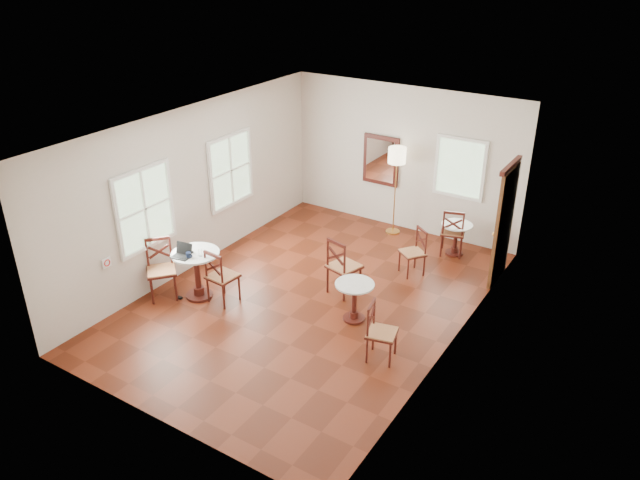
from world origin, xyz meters
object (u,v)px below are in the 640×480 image
(chair_near_a, at_px, (222,276))
(water_glass, at_px, (200,253))
(chair_near_b, at_px, (161,269))
(laptop, at_px, (182,253))
(chair_mid_b, at_px, (380,332))
(floor_lamp, at_px, (397,161))
(cafe_table_back, at_px, (456,235))
(chair_mid_a, at_px, (343,266))
(chair_back_b, at_px, (414,252))
(mouse, at_px, (191,252))
(cafe_table_mid, at_px, (354,297))
(navy_mug, at_px, (189,255))
(power_adapter, at_px, (180,298))
(cafe_table_near, at_px, (197,270))
(chair_back_a, at_px, (453,232))

(chair_near_a, xyz_separation_m, water_glass, (-0.30, -0.14, 0.42))
(chair_near_b, relative_size, laptop, 3.12)
(chair_mid_b, bearing_deg, floor_lamp, 10.81)
(cafe_table_back, height_order, chair_mid_a, chair_mid_a)
(cafe_table_back, relative_size, chair_back_b, 0.72)
(mouse, bearing_deg, chair_near_b, -172.25)
(cafe_table_mid, relative_size, chair_mid_a, 0.63)
(cafe_table_mid, distance_m, water_glass, 2.63)
(cafe_table_back, xyz_separation_m, navy_mug, (-3.08, -4.06, 0.51))
(navy_mug, bearing_deg, power_adapter, -170.99)
(cafe_table_mid, distance_m, power_adapter, 3.04)
(floor_lamp, relative_size, water_glass, 16.10)
(cafe_table_near, bearing_deg, chair_near_a, 11.75)
(cafe_table_mid, relative_size, chair_back_b, 0.76)
(cafe_table_back, relative_size, chair_near_b, 0.61)
(cafe_table_mid, height_order, water_glass, water_glass)
(cafe_table_near, bearing_deg, floor_lamp, 67.80)
(cafe_table_near, xyz_separation_m, chair_near_a, (0.46, 0.09, -0.04))
(cafe_table_mid, bearing_deg, water_glass, -160.76)
(cafe_table_back, relative_size, laptop, 1.90)
(chair_back_a, height_order, laptop, laptop)
(chair_near_a, bearing_deg, mouse, 19.89)
(navy_mug, relative_size, power_adapter, 1.40)
(floor_lamp, bearing_deg, cafe_table_back, -9.23)
(chair_near_a, height_order, mouse, chair_near_a)
(cafe_table_back, distance_m, chair_near_a, 4.62)
(chair_near_a, bearing_deg, cafe_table_mid, -156.69)
(laptop, height_order, mouse, laptop)
(chair_back_a, relative_size, chair_back_b, 1.10)
(chair_back_b, bearing_deg, water_glass, -97.19)
(laptop, height_order, power_adapter, laptop)
(chair_back_a, bearing_deg, laptop, 35.06)
(water_glass, bearing_deg, chair_back_b, 46.71)
(chair_near_b, distance_m, laptop, 0.59)
(cafe_table_near, relative_size, laptop, 2.55)
(floor_lamp, distance_m, laptop, 4.70)
(cafe_table_mid, xyz_separation_m, water_glass, (-2.44, -0.85, 0.50))
(chair_mid_a, xyz_separation_m, mouse, (-2.08, -1.45, 0.34))
(chair_near_a, xyz_separation_m, floor_lamp, (1.22, 4.01, 1.07))
(chair_near_b, bearing_deg, chair_mid_b, -42.75)
(chair_mid_a, height_order, water_glass, chair_mid_a)
(laptop, height_order, navy_mug, laptop)
(chair_back_b, xyz_separation_m, mouse, (-2.80, -2.75, 0.43))
(chair_back_b, bearing_deg, floor_lamp, 163.99)
(chair_mid_a, distance_m, power_adapter, 2.85)
(floor_lamp, distance_m, water_glass, 4.46)
(cafe_table_mid, bearing_deg, laptop, -159.37)
(cafe_table_mid, bearing_deg, chair_mid_a, 133.14)
(cafe_table_back, bearing_deg, navy_mug, -127.19)
(chair_near_a, bearing_deg, chair_back_b, -126.41)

